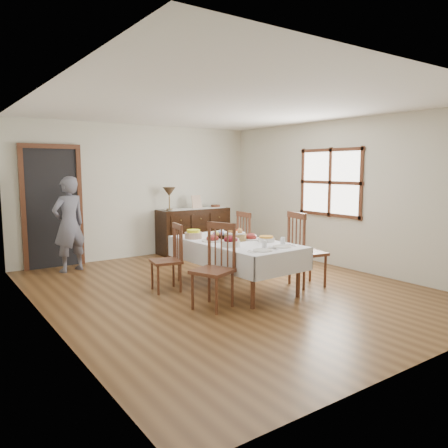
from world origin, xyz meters
TOP-DOWN VIEW (x-y plane):
  - ground at (0.00, 0.00)m, footprint 6.00×6.00m
  - room_shell at (-0.15, 0.42)m, footprint 5.02×6.02m
  - dining_table at (0.10, -0.03)m, footprint 1.13×2.09m
  - chair_left_near at (-0.62, -0.58)m, footprint 0.58×0.58m
  - chair_left_far at (-0.73, 0.43)m, footprint 0.47×0.47m
  - chair_right_near at (1.03, -0.52)m, footprint 0.54×0.54m
  - chair_right_far at (0.86, 0.55)m, footprint 0.48×0.48m
  - sideboard at (1.06, 2.72)m, footprint 1.53×0.55m
  - person at (-1.56, 2.46)m, footprint 0.62×0.50m
  - bread_basket at (0.15, 0.02)m, footprint 0.32×0.32m
  - egg_basket at (0.05, 0.31)m, footprint 0.25×0.25m
  - ham_platter_a at (-0.17, 0.16)m, footprint 0.32×0.32m
  - ham_platter_b at (0.39, -0.04)m, footprint 0.33×0.33m
  - beet_bowl at (-0.20, -0.34)m, footprint 0.26×0.26m
  - carrot_bowl at (0.40, 0.42)m, footprint 0.22×0.22m
  - pineapple_bowl at (-0.26, 0.53)m, footprint 0.26×0.26m
  - casserole_dish at (0.45, -0.32)m, footprint 0.24×0.24m
  - butter_dish at (-0.02, -0.16)m, footprint 0.14×0.10m
  - setting_left at (-0.00, -0.78)m, footprint 0.42×0.31m
  - setting_right at (0.39, -0.72)m, footprint 0.42×0.31m
  - glass_far_a at (-0.14, 0.60)m, footprint 0.07×0.07m
  - glass_far_b at (0.37, 0.69)m, footprint 0.07×0.07m
  - runner at (1.11, 2.71)m, footprint 1.30×0.35m
  - table_lamp at (0.51, 2.74)m, footprint 0.26×0.26m
  - picture_frame at (1.12, 2.69)m, footprint 0.22×0.08m
  - deco_bowl at (1.61, 2.71)m, footprint 0.20×0.20m

SIDE VIEW (x-z plane):
  - ground at x=0.00m, z-range 0.00..0.00m
  - sideboard at x=1.06m, z-range 0.00..0.92m
  - chair_left_far at x=-0.73m, z-range 0.01..0.97m
  - chair_right_far at x=0.86m, z-range 0.01..1.05m
  - chair_left_near at x=-0.62m, z-range 0.01..1.08m
  - chair_right_near at x=1.03m, z-range 0.01..1.13m
  - dining_table at x=0.10m, z-range 0.27..0.97m
  - setting_left at x=0.00m, z-range 0.68..0.78m
  - setting_right at x=0.39m, z-range 0.68..0.78m
  - ham_platter_b at x=0.39m, z-range 0.68..0.79m
  - ham_platter_a at x=-0.17m, z-range 0.68..0.79m
  - butter_dish at x=-0.02m, z-range 0.71..0.78m
  - casserole_dish at x=0.45m, z-range 0.70..0.78m
  - carrot_bowl at x=0.40m, z-range 0.70..0.79m
  - egg_basket at x=0.05m, z-range 0.69..0.80m
  - glass_far_b at x=0.37m, z-range 0.71..0.81m
  - glass_far_a at x=-0.14m, z-range 0.71..0.81m
  - pineapple_bowl at x=-0.26m, z-range 0.70..0.83m
  - beet_bowl at x=-0.20m, z-range 0.69..0.84m
  - bread_basket at x=0.15m, z-range 0.69..0.86m
  - person at x=-1.56m, z-range 0.00..1.73m
  - runner at x=1.11m, z-range 0.92..0.93m
  - deco_bowl at x=1.61m, z-range 0.92..0.98m
  - picture_frame at x=1.12m, z-range 0.92..1.20m
  - table_lamp at x=0.51m, z-range 1.04..1.50m
  - room_shell at x=-0.15m, z-range 0.32..2.97m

